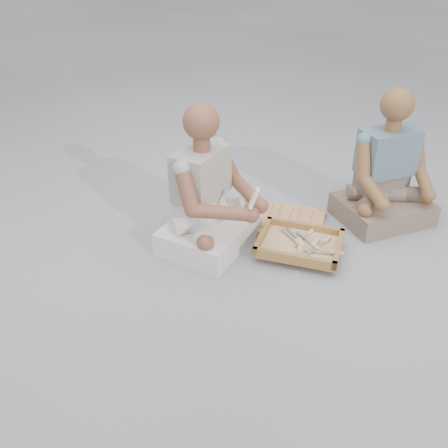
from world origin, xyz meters
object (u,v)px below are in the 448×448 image
(carved_panel, at_px, (275,220))
(companion, at_px, (386,179))
(craftsman, at_px, (208,200))
(tool_tray, at_px, (300,244))

(carved_panel, bearing_deg, companion, 20.84)
(craftsman, bearing_deg, tool_tray, 108.02)
(carved_panel, height_order, craftsman, craftsman)
(carved_panel, xyz_separation_m, companion, (0.64, 0.24, 0.26))
(craftsman, distance_m, companion, 1.13)
(craftsman, relative_size, companion, 1.01)
(carved_panel, relative_size, craftsman, 0.71)
(craftsman, xyz_separation_m, companion, (0.97, 0.58, -0.01))
(carved_panel, xyz_separation_m, tool_tray, (0.20, -0.30, 0.04))
(tool_tray, height_order, companion, companion)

